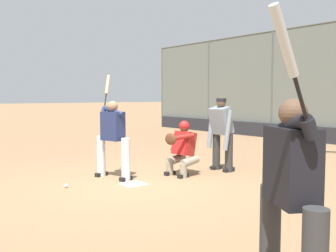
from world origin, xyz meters
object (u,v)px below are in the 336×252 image
(batter_on_deck, at_px, (291,194))
(baseball_loose, at_px, (66,186))
(catcher_behind_plate, at_px, (182,147))
(umpire_home, at_px, (221,132))
(batter_at_plate, at_px, (113,136))

(batter_on_deck, relative_size, baseball_loose, 30.42)
(catcher_behind_plate, bearing_deg, batter_on_deck, 143.43)
(catcher_behind_plate, xyz_separation_m, baseball_loose, (0.45, 2.39, -0.56))
(catcher_behind_plate, xyz_separation_m, umpire_home, (-0.15, -1.02, 0.28))
(batter_on_deck, bearing_deg, catcher_behind_plate, 177.85)
(batter_at_plate, xyz_separation_m, baseball_loose, (-0.19, 1.10, -0.82))
(umpire_home, bearing_deg, catcher_behind_plate, 80.63)
(batter_on_deck, distance_m, baseball_loose, 5.00)
(batter_at_plate, bearing_deg, catcher_behind_plate, -130.71)
(catcher_behind_plate, distance_m, baseball_loose, 2.50)
(batter_on_deck, bearing_deg, batter_at_plate, -166.37)
(batter_on_deck, bearing_deg, umpire_home, 168.09)
(catcher_behind_plate, relative_size, baseball_loose, 15.59)
(batter_at_plate, height_order, umpire_home, batter_at_plate)
(batter_on_deck, height_order, baseball_loose, batter_on_deck)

